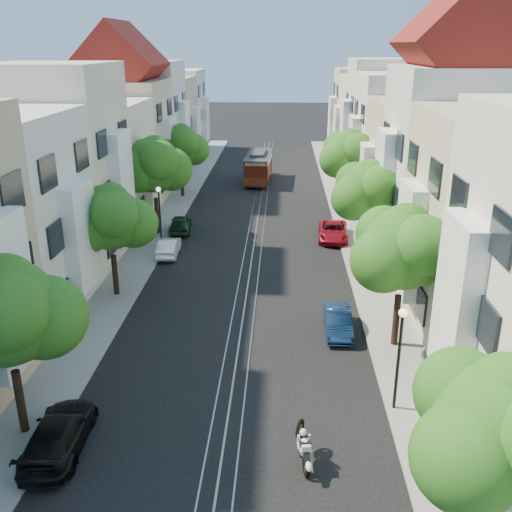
# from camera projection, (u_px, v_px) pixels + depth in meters

# --- Properties ---
(ground) EXTENTS (200.00, 200.00, 0.00)m
(ground) POSITION_uv_depth(u_px,v_px,m) (257.00, 223.00, 44.56)
(ground) COLOR black
(ground) RESTS_ON ground
(sidewalk_east) EXTENTS (2.50, 80.00, 0.12)m
(sidewalk_east) POSITION_uv_depth(u_px,v_px,m) (350.00, 224.00, 44.23)
(sidewalk_east) COLOR gray
(sidewalk_east) RESTS_ON ground
(sidewalk_west) EXTENTS (2.50, 80.00, 0.12)m
(sidewalk_west) POSITION_uv_depth(u_px,v_px,m) (165.00, 221.00, 44.86)
(sidewalk_west) COLOR gray
(sidewalk_west) RESTS_ON ground
(rail_left) EXTENTS (0.06, 80.00, 0.02)m
(rail_left) POSITION_uv_depth(u_px,v_px,m) (250.00, 223.00, 44.58)
(rail_left) COLOR gray
(rail_left) RESTS_ON ground
(rail_slot) EXTENTS (0.06, 80.00, 0.02)m
(rail_slot) POSITION_uv_depth(u_px,v_px,m) (257.00, 223.00, 44.56)
(rail_slot) COLOR gray
(rail_slot) RESTS_ON ground
(rail_right) EXTENTS (0.06, 80.00, 0.02)m
(rail_right) POSITION_uv_depth(u_px,v_px,m) (264.00, 223.00, 44.53)
(rail_right) COLOR gray
(rail_right) RESTS_ON ground
(lane_line) EXTENTS (0.08, 80.00, 0.01)m
(lane_line) POSITION_uv_depth(u_px,v_px,m) (257.00, 223.00, 44.56)
(lane_line) COLOR tan
(lane_line) RESTS_ON ground
(townhouses_east) EXTENTS (7.75, 72.00, 12.00)m
(townhouses_east) POSITION_uv_depth(u_px,v_px,m) (417.00, 159.00, 42.16)
(townhouses_east) COLOR beige
(townhouses_east) RESTS_ON ground
(townhouses_west) EXTENTS (7.75, 72.00, 11.76)m
(townhouses_west) POSITION_uv_depth(u_px,v_px,m) (101.00, 158.00, 43.23)
(townhouses_west) COLOR silver
(townhouses_west) RESTS_ON ground
(tree_e_a) EXTENTS (4.72, 3.87, 6.27)m
(tree_e_a) POSITION_uv_depth(u_px,v_px,m) (502.00, 432.00, 13.66)
(tree_e_a) COLOR black
(tree_e_a) RESTS_ON ground
(tree_e_b) EXTENTS (4.93, 4.08, 6.68)m
(tree_e_b) POSITION_uv_depth(u_px,v_px,m) (404.00, 250.00, 24.78)
(tree_e_b) COLOR black
(tree_e_b) RESTS_ON ground
(tree_e_c) EXTENTS (4.84, 3.99, 6.52)m
(tree_e_c) POSITION_uv_depth(u_px,v_px,m) (369.00, 192.00, 35.13)
(tree_e_c) COLOR black
(tree_e_c) RESTS_ON ground
(tree_e_d) EXTENTS (5.01, 4.16, 6.85)m
(tree_e_d) POSITION_uv_depth(u_px,v_px,m) (350.00, 155.00, 45.34)
(tree_e_d) COLOR black
(tree_e_d) RESTS_ON ground
(tree_w_a) EXTENTS (4.93, 4.08, 6.68)m
(tree_w_a) POSITION_uv_depth(u_px,v_px,m) (7.00, 315.00, 18.85)
(tree_w_a) COLOR black
(tree_w_a) RESTS_ON ground
(tree_w_b) EXTENTS (4.72, 3.87, 6.27)m
(tree_w_b) POSITION_uv_depth(u_px,v_px,m) (111.00, 220.00, 30.21)
(tree_w_b) COLOR black
(tree_w_b) RESTS_ON ground
(tree_w_c) EXTENTS (5.13, 4.28, 7.09)m
(tree_w_c) POSITION_uv_depth(u_px,v_px,m) (155.00, 166.00, 40.27)
(tree_w_c) COLOR black
(tree_w_c) RESTS_ON ground
(tree_w_d) EXTENTS (4.84, 3.99, 6.52)m
(tree_w_d) POSITION_uv_depth(u_px,v_px,m) (181.00, 147.00, 50.74)
(tree_w_d) COLOR black
(tree_w_d) RESTS_ON ground
(lamp_east) EXTENTS (0.32, 0.32, 4.16)m
(lamp_east) POSITION_uv_depth(u_px,v_px,m) (400.00, 344.00, 20.82)
(lamp_east) COLOR black
(lamp_east) RESTS_ON ground
(lamp_west) EXTENTS (0.32, 0.32, 4.16)m
(lamp_west) POSITION_uv_depth(u_px,v_px,m) (159.00, 208.00, 38.23)
(lamp_west) COLOR black
(lamp_west) RESTS_ON ground
(sportbike_rider) EXTENTS (0.56, 1.82, 1.34)m
(sportbike_rider) POSITION_uv_depth(u_px,v_px,m) (304.00, 446.00, 18.71)
(sportbike_rider) COLOR black
(sportbike_rider) RESTS_ON ground
(cable_car) EXTENTS (2.73, 7.56, 2.86)m
(cable_car) POSITION_uv_depth(u_px,v_px,m) (258.00, 165.00, 57.43)
(cable_car) COLOR black
(cable_car) RESTS_ON ground
(parked_car_e_mid) EXTENTS (1.23, 3.52, 1.16)m
(parked_car_e_mid) POSITION_uv_depth(u_px,v_px,m) (338.00, 321.00, 27.51)
(parked_car_e_mid) COLOR #0C1F3F
(parked_car_e_mid) RESTS_ON ground
(parked_car_e_far) EXTENTS (2.30, 4.53, 1.23)m
(parked_car_e_far) POSITION_uv_depth(u_px,v_px,m) (333.00, 231.00, 40.71)
(parked_car_e_far) COLOR maroon
(parked_car_e_far) RESTS_ON ground
(parked_car_w_near) EXTENTS (2.03, 4.50, 1.28)m
(parked_car_w_near) POSITION_uv_depth(u_px,v_px,m) (59.00, 434.00, 19.47)
(parked_car_w_near) COLOR black
(parked_car_w_near) RESTS_ON ground
(parked_car_w_mid) EXTENTS (1.38, 3.56, 1.16)m
(parked_car_w_mid) POSITION_uv_depth(u_px,v_px,m) (169.00, 247.00, 37.65)
(parked_car_w_mid) COLOR white
(parked_car_w_mid) RESTS_ON ground
(parked_car_w_far) EXTENTS (1.80, 3.91, 1.30)m
(parked_car_w_far) POSITION_uv_depth(u_px,v_px,m) (180.00, 224.00, 42.31)
(parked_car_w_far) COLOR black
(parked_car_w_far) RESTS_ON ground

